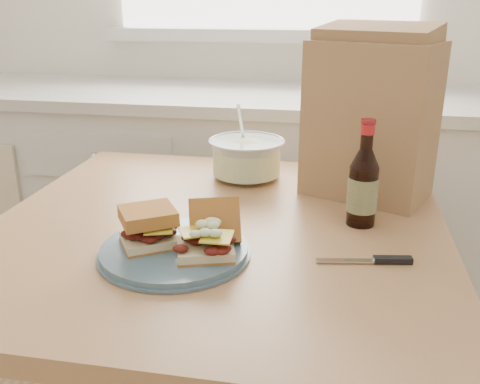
% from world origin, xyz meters
% --- Properties ---
extents(cabinet_run, '(2.50, 0.64, 0.94)m').
position_xyz_m(cabinet_run, '(-0.00, 1.70, 0.47)').
color(cabinet_run, silver).
rests_on(cabinet_run, ground).
extents(dining_table, '(0.98, 0.98, 0.81)m').
position_xyz_m(dining_table, '(0.07, 0.77, 0.69)').
color(dining_table, '#A6794E').
rests_on(dining_table, ground).
extents(plate, '(0.28, 0.28, 0.02)m').
position_xyz_m(plate, '(0.03, 0.61, 0.82)').
color(plate, '#496577').
rests_on(plate, dining_table).
extents(sandwich_left, '(0.13, 0.13, 0.07)m').
position_xyz_m(sandwich_left, '(-0.02, 0.61, 0.87)').
color(sandwich_left, beige).
rests_on(sandwich_left, plate).
extents(sandwich_right, '(0.13, 0.17, 0.09)m').
position_xyz_m(sandwich_right, '(0.09, 0.61, 0.86)').
color(sandwich_right, beige).
rests_on(sandwich_right, plate).
extents(coleslaw_bowl, '(0.20, 0.20, 0.20)m').
position_xyz_m(coleslaw_bowl, '(0.08, 1.09, 0.86)').
color(coleslaw_bowl, '#B3C1BC').
rests_on(coleslaw_bowl, dining_table).
extents(beer_bottle, '(0.06, 0.06, 0.23)m').
position_xyz_m(beer_bottle, '(0.38, 0.82, 0.90)').
color(beer_bottle, black).
rests_on(beer_bottle, dining_table).
extents(knife, '(0.18, 0.04, 0.01)m').
position_xyz_m(knife, '(0.41, 0.65, 0.82)').
color(knife, silver).
rests_on(knife, dining_table).
extents(paper_bag, '(0.33, 0.28, 0.37)m').
position_xyz_m(paper_bag, '(0.39, 1.02, 1.00)').
color(paper_bag, '#AA7F52').
rests_on(paper_bag, dining_table).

